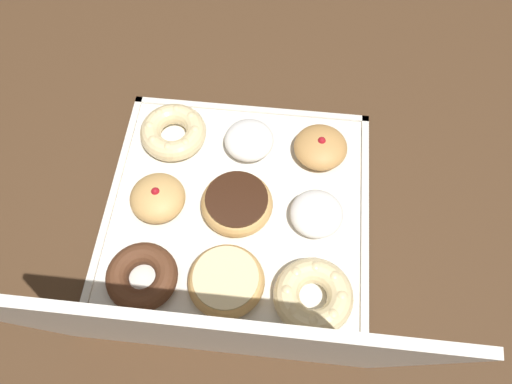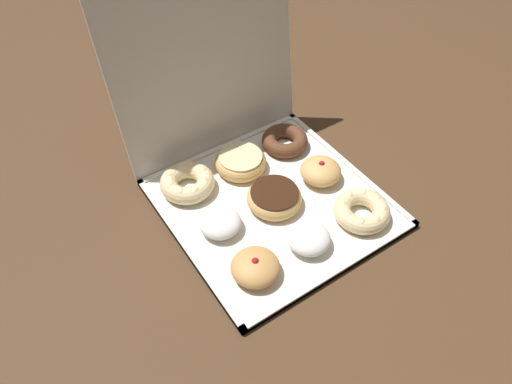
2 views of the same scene
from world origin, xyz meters
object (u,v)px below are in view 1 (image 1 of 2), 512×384
(donut_box, at_px, (237,213))
(chocolate_frosted_donut_4, at_px, (236,203))
(cruller_donut_6, at_px, (313,296))
(jelly_filled_donut_0, at_px, (320,147))
(powdered_filled_donut_3, at_px, (316,212))
(cruller_donut_2, at_px, (173,132))
(glazed_ring_donut_7, at_px, (224,281))
(powdered_filled_donut_1, at_px, (249,140))
(jelly_filled_donut_5, at_px, (158,198))
(chocolate_cake_ring_donut_8, at_px, (142,277))

(donut_box, relative_size, chocolate_frosted_donut_4, 3.69)
(cruller_donut_6, bearing_deg, donut_box, -45.93)
(jelly_filled_donut_0, distance_m, powdered_filled_donut_3, 0.12)
(donut_box, bearing_deg, cruller_donut_2, -46.13)
(glazed_ring_donut_7, bearing_deg, powdered_filled_donut_3, -135.65)
(jelly_filled_donut_0, distance_m, cruller_donut_6, 0.26)
(powdered_filled_donut_1, xyz_separation_m, cruller_donut_2, (0.13, -0.00, -0.00))
(cruller_donut_2, height_order, glazed_ring_donut_7, same)
(powdered_filled_donut_3, xyz_separation_m, glazed_ring_donut_7, (0.13, 0.13, -0.00))
(jelly_filled_donut_0, xyz_separation_m, jelly_filled_donut_5, (0.26, 0.13, 0.00))
(powdered_filled_donut_1, distance_m, glazed_ring_donut_7, 0.25)
(powdered_filled_donut_3, bearing_deg, cruller_donut_6, 90.81)
(glazed_ring_donut_7, bearing_deg, jelly_filled_donut_5, -45.25)
(powdered_filled_donut_3, relative_size, jelly_filled_donut_5, 0.94)
(cruller_donut_6, bearing_deg, chocolate_cake_ring_donut_8, -0.79)
(jelly_filled_donut_0, height_order, powdered_filled_donut_3, jelly_filled_donut_0)
(jelly_filled_donut_0, xyz_separation_m, glazed_ring_donut_7, (0.13, 0.25, -0.00))
(cruller_donut_2, distance_m, powdered_filled_donut_3, 0.29)
(powdered_filled_donut_3, height_order, chocolate_cake_ring_donut_8, powdered_filled_donut_3)
(powdered_filled_donut_1, distance_m, jelly_filled_donut_5, 0.18)
(chocolate_cake_ring_donut_8, bearing_deg, powdered_filled_donut_3, -152.18)
(powdered_filled_donut_1, relative_size, chocolate_frosted_donut_4, 0.73)
(jelly_filled_donut_5, bearing_deg, chocolate_frosted_donut_4, -177.76)
(donut_box, height_order, chocolate_cake_ring_donut_8, chocolate_cake_ring_donut_8)
(powdered_filled_donut_1, xyz_separation_m, glazed_ring_donut_7, (0.01, 0.25, -0.00))
(cruller_donut_6, height_order, chocolate_cake_ring_donut_8, cruller_donut_6)
(jelly_filled_donut_5, bearing_deg, chocolate_cake_ring_donut_8, 90.47)
(powdered_filled_donut_1, distance_m, cruller_donut_2, 0.13)
(powdered_filled_donut_1, relative_size, glazed_ring_donut_7, 0.74)
(cruller_donut_6, distance_m, chocolate_cake_ring_donut_8, 0.26)
(powdered_filled_donut_1, height_order, powdered_filled_donut_3, same)
(donut_box, distance_m, chocolate_frosted_donut_4, 0.03)
(powdered_filled_donut_3, relative_size, chocolate_frosted_donut_4, 0.73)
(powdered_filled_donut_1, xyz_separation_m, powdered_filled_donut_3, (-0.12, 0.12, -0.00))
(jelly_filled_donut_0, xyz_separation_m, cruller_donut_6, (-0.00, 0.26, -0.00))
(powdered_filled_donut_1, relative_size, chocolate_cake_ring_donut_8, 0.78)
(cruller_donut_2, height_order, cruller_donut_6, cruller_donut_6)
(donut_box, xyz_separation_m, jelly_filled_donut_0, (-0.13, -0.13, 0.03))
(jelly_filled_donut_0, relative_size, cruller_donut_2, 0.79)
(donut_box, bearing_deg, powdered_filled_donut_1, -92.61)
(jelly_filled_donut_0, relative_size, powdered_filled_donut_3, 1.08)
(powdered_filled_donut_1, bearing_deg, cruller_donut_2, -1.86)
(powdered_filled_donut_1, xyz_separation_m, chocolate_frosted_donut_4, (0.01, 0.12, -0.00))
(chocolate_cake_ring_donut_8, bearing_deg, cruller_donut_2, -89.77)
(cruller_donut_6, bearing_deg, jelly_filled_donut_0, -89.73)
(powdered_filled_donut_1, relative_size, cruller_donut_6, 0.72)
(jelly_filled_donut_0, bearing_deg, cruller_donut_6, 90.27)
(cruller_donut_6, xyz_separation_m, chocolate_cake_ring_donut_8, (0.26, -0.00, -0.00))
(donut_box, distance_m, powdered_filled_donut_1, 0.13)
(jelly_filled_donut_0, xyz_separation_m, powdered_filled_donut_1, (0.12, -0.00, -0.00))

